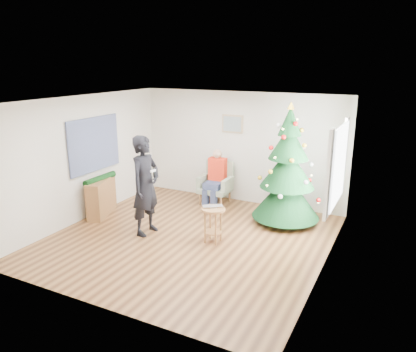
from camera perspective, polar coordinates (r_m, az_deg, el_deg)
The scene contains 19 objects.
floor at distance 7.82m, azimuth -2.66°, elevation -8.77°, with size 5.00×5.00×0.00m, color brown.
ceiling at distance 7.14m, azimuth -2.93°, elevation 10.57°, with size 5.00×5.00×0.00m, color white.
wall_back at distance 9.57m, azimuth 4.60°, elevation 4.01°, with size 5.00×5.00×0.00m, color silver.
wall_front at distance 5.45m, azimuth -15.87°, elevation -5.81°, with size 5.00×5.00×0.00m, color silver.
wall_left at distance 8.84m, azimuth -17.07°, elevation 2.37°, with size 5.00×5.00×0.00m, color silver.
wall_right at distance 6.56m, azimuth 16.61°, elevation -2.17°, with size 5.00×5.00×0.00m, color silver.
window_panel at distance 7.46m, azimuth 17.93°, elevation 1.47°, with size 0.04×1.30×1.40m, color white.
curtains at distance 7.47m, azimuth 17.70°, elevation 1.50°, with size 0.05×1.75×1.50m.
christmas_tree at distance 8.37m, azimuth 11.12°, elevation 0.82°, with size 1.39×1.39×2.51m.
stool at distance 7.55m, azimuth 0.71°, elevation -6.86°, with size 0.45×0.45×0.67m.
laptop at distance 7.42m, azimuth 0.72°, elevation -4.42°, with size 0.37×0.24×0.03m, color silver.
armchair at distance 9.58m, azimuth 1.15°, elevation -1.73°, with size 0.74×0.67×0.99m.
seated_person at distance 9.45m, azimuth 1.03°, elevation -0.09°, with size 0.41×0.59×1.29m.
standing_man at distance 7.82m, azimuth -8.78°, elevation -1.34°, with size 0.71×0.46×1.93m, color black.
game_controller at distance 7.60m, azimuth -7.74°, elevation 0.71°, with size 0.04×0.13×0.04m, color white.
console at distance 9.14m, azimuth -14.77°, elevation -2.89°, with size 0.30×1.00×0.80m, color brown.
garland at distance 9.02m, azimuth -14.96°, elevation -0.36°, with size 0.14×0.14×0.90m, color black.
tapestry at distance 8.98m, azimuth -15.70°, elevation 4.31°, with size 0.03×1.50×1.15m, color black.
framed_picture at distance 9.51m, azimuth 3.46°, elevation 7.33°, with size 0.52×0.05×0.42m.
Camera 1 is at (3.51, -6.18, 3.26)m, focal length 35.00 mm.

